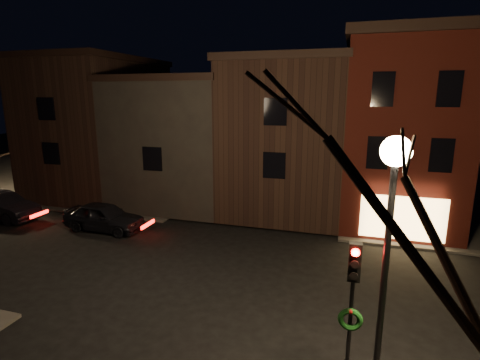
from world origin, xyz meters
name	(u,v)px	position (x,y,z in m)	size (l,w,h in m)	color
ground	(212,272)	(0.00, 0.00, 0.00)	(120.00, 120.00, 0.00)	black
sidewalk_far_left	(105,164)	(-20.00, 20.00, 0.06)	(30.00, 30.00, 0.12)	#2D2B28
corner_building	(401,130)	(8.00, 9.47, 5.40)	(6.50, 8.50, 10.50)	#44110C
row_building_a	(290,135)	(1.50, 10.50, 4.83)	(7.30, 10.30, 9.40)	black
row_building_b	(188,139)	(-5.75, 10.50, 4.33)	(7.80, 10.30, 8.40)	black
row_building_c	(100,126)	(-13.00, 10.50, 5.08)	(7.30, 10.30, 9.90)	black
street_lamp_near	(391,207)	(6.20, -6.00, 5.18)	(0.60, 0.60, 6.48)	black
traffic_signal	(352,297)	(5.60, -5.51, 2.81)	(0.58, 0.38, 4.05)	black
parked_car_a	(104,217)	(-7.54, 3.02, 0.78)	(1.83, 4.55, 1.55)	black
parked_car_b	(1,206)	(-14.64, 2.79, 0.81)	(1.72, 4.92, 1.62)	black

